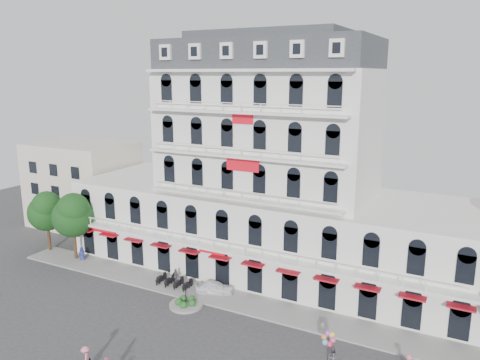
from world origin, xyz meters
TOP-DOWN VIEW (x-y plane):
  - ground at (0.00, 0.00)m, footprint 120.00×120.00m
  - sidewalk at (0.00, 9.00)m, footprint 53.00×4.00m
  - main_building at (0.00, 18.00)m, footprint 45.00×15.00m
  - flank_building_west at (-30.00, 20.00)m, footprint 14.00×10.00m
  - traffic_island at (-3.00, 6.00)m, footprint 3.20×3.20m
  - parked_scooter_row at (-6.35, 8.80)m, footprint 4.40×1.80m
  - tree_west_outer at (-25.95, 9.98)m, footprint 4.50×4.48m
  - tree_west_inner at (-20.95, 9.48)m, footprint 4.76×4.76m
  - parked_car at (-1.88, 9.50)m, footprint 4.13×2.75m
  - rider_center at (-3.68, -5.97)m, footprint 1.16×1.50m
  - pedestrian_left at (-20.00, 9.50)m, footprint 0.97×0.82m
  - pedestrian_mid at (-6.63, 9.50)m, footprint 1.06×0.63m
  - pedestrian_far at (-20.00, 9.50)m, footprint 0.65×0.73m
  - balloon_vendor at (11.83, 3.43)m, footprint 1.34×1.26m

SIDE VIEW (x-z plane):
  - ground at x=0.00m, z-range 0.00..0.00m
  - parked_scooter_row at x=-6.35m, z-range -0.55..0.55m
  - sidewalk at x=0.00m, z-range 0.00..0.16m
  - traffic_island at x=-3.00m, z-range -0.54..1.06m
  - parked_car at x=-1.88m, z-range 0.00..1.31m
  - pedestrian_far at x=-20.00m, z-range 0.00..1.67m
  - pedestrian_mid at x=-6.63m, z-range 0.00..1.69m
  - pedestrian_left at x=-20.00m, z-range 0.00..1.70m
  - rider_center at x=-3.68m, z-range 0.07..2.30m
  - balloon_vendor at x=11.83m, z-range 0.06..2.51m
  - tree_west_outer at x=-25.95m, z-range 1.47..9.23m
  - tree_west_inner at x=-20.95m, z-range 1.56..9.81m
  - flank_building_west at x=-30.00m, z-range 0.00..12.00m
  - main_building at x=0.00m, z-range -2.94..22.86m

